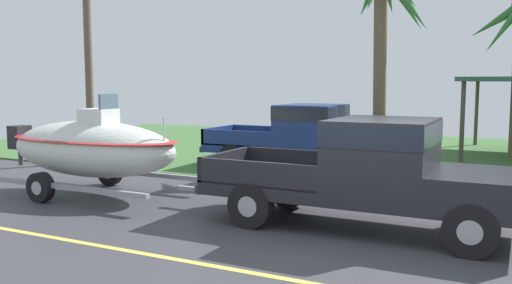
{
  "coord_description": "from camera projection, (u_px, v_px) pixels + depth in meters",
  "views": [
    {
      "loc": [
        2.42,
        -7.99,
        2.54
      ],
      "look_at": [
        -2.57,
        1.92,
        1.31
      ],
      "focal_mm": 37.79,
      "sensor_mm": 36.0,
      "label": 1
    }
  ],
  "objects": [
    {
      "name": "pickup_truck_towing",
      "position": [
        380.0,
        169.0,
        9.18
      ],
      "size": [
        5.7,
        1.99,
        1.92
      ],
      "color": "black",
      "rests_on": "ground"
    },
    {
      "name": "palm_tree_far_left",
      "position": [
        383.0,
        9.0,
        15.19
      ],
      "size": [
        2.9,
        3.24,
        6.05
      ],
      "color": "brown",
      "rests_on": "ground"
    },
    {
      "name": "ground",
      "position": [
        432.0,
        169.0,
        15.9
      ],
      "size": [
        36.0,
        22.0,
        0.11
      ],
      "color": "#38383D"
    },
    {
      "name": "utility_pole",
      "position": [
        87.0,
        20.0,
        16.64
      ],
      "size": [
        0.24,
        1.8,
        8.63
      ],
      "color": "brown",
      "rests_on": "ground"
    },
    {
      "name": "parked_pickup_background",
      "position": [
        310.0,
        135.0,
        15.14
      ],
      "size": [
        5.59,
        1.98,
        1.92
      ],
      "color": "navy",
      "rests_on": "ground"
    },
    {
      "name": "boat_on_trailer",
      "position": [
        91.0,
        148.0,
        12.1
      ],
      "size": [
        5.74,
        2.37,
        2.29
      ],
      "color": "gray",
      "rests_on": "ground"
    }
  ]
}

